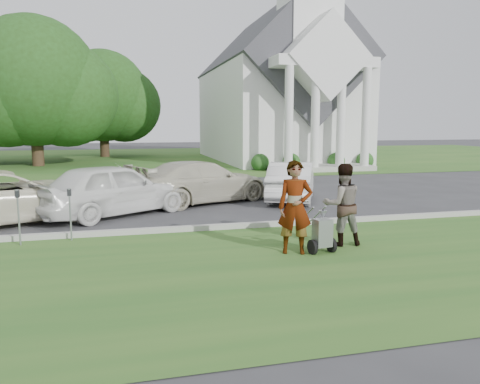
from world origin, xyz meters
name	(u,v)px	position (x,y,z in m)	size (l,w,h in m)	color
ground	(229,234)	(0.00, 0.00, 0.00)	(120.00, 120.00, 0.00)	#333335
grass_strip	(264,269)	(0.00, -3.00, 0.01)	(80.00, 7.00, 0.01)	#26571E
church_lawn	(155,158)	(0.00, 27.00, 0.01)	(80.00, 30.00, 0.01)	#26571E
curb	(225,227)	(0.00, 0.55, 0.07)	(80.00, 0.18, 0.15)	#9E9E93
church	(277,82)	(9.00, 23.11, 5.94)	(9.19, 19.00, 24.10)	white
tree_left	(34,88)	(-8.01, 21.99, 5.11)	(10.63, 8.40, 9.71)	#332316
tree_back	(103,100)	(-4.01, 29.99, 4.73)	(9.61, 7.60, 8.89)	#332316
striping_cart	(322,234)	(1.55, -2.22, 0.44)	(0.59, 1.15, 1.02)	black
person_left	(295,208)	(0.97, -2.09, 1.00)	(0.73, 0.48, 2.01)	#999999
person_right	(342,205)	(2.27, -1.69, 0.94)	(0.92, 0.71, 1.88)	#999999
parking_meter_near	(70,208)	(-3.83, 0.26, 0.80)	(0.09, 0.08, 1.28)	#919499
parking_meter_far	(18,211)	(-4.93, 0.07, 0.83)	(0.09, 0.09, 1.31)	#919499
car_a	(4,196)	(-5.87, 2.91, 0.76)	(2.51, 5.45, 1.51)	#F2EDCE
car_b	(114,189)	(-2.87, 3.29, 0.81)	(1.92, 4.78, 1.63)	white
car_c	(202,182)	(0.13, 4.97, 0.75)	(2.09, 5.14, 1.49)	beige
car_d	(292,181)	(3.43, 4.71, 0.71)	(1.50, 4.29, 1.41)	silver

